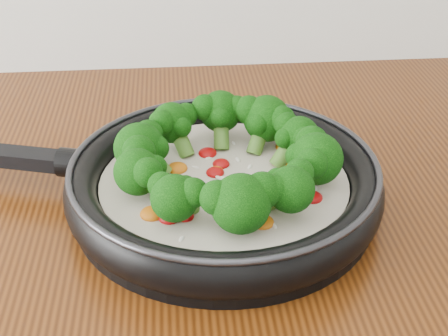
{
  "coord_description": "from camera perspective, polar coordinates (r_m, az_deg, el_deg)",
  "views": [
    {
      "loc": [
        0.07,
        0.5,
        1.3
      ],
      "look_at": [
        0.12,
        1.08,
        0.95
      ],
      "focal_mm": 51.01,
      "sensor_mm": 36.0,
      "label": 1
    }
  ],
  "objects": [
    {
      "name": "skillet",
      "position": [
        0.68,
        -0.19,
        -0.92
      ],
      "size": [
        0.56,
        0.42,
        0.1
      ],
      "color": "black",
      "rests_on": "counter"
    }
  ]
}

